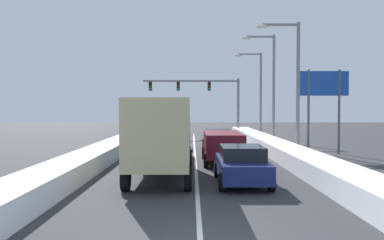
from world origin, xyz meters
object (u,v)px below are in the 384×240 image
(sedan_white_center_lane_third, at_px, (174,138))
(street_lamp_right_far, at_px, (259,87))
(suv_maroon_right_lane_second, at_px, (224,144))
(roadside_sign_right, at_px, (326,92))
(sedan_gray_right_lane_third, at_px, (218,139))
(street_lamp_right_near, at_px, (294,77))
(sedan_navy_right_lane_nearest, at_px, (243,164))
(box_truck_center_lane_nearest, at_px, (163,134))
(street_lamp_right_mid, at_px, (271,80))
(suv_green_center_lane_second, at_px, (168,141))
(traffic_light_gantry, at_px, (206,92))

(sedan_white_center_lane_third, distance_m, street_lamp_right_far, 12.42)
(suv_maroon_right_lane_second, height_order, roadside_sign_right, roadside_sign_right)
(sedan_gray_right_lane_third, relative_size, street_lamp_right_near, 0.55)
(sedan_navy_right_lane_nearest, distance_m, box_truck_center_lane_nearest, 3.57)
(suv_maroon_right_lane_second, xyz_separation_m, roadside_sign_right, (6.94, 4.46, 3.00))
(suv_maroon_right_lane_second, height_order, box_truck_center_lane_nearest, box_truck_center_lane_nearest)
(sedan_gray_right_lane_third, distance_m, street_lamp_right_mid, 6.87)
(box_truck_center_lane_nearest, distance_m, sedan_white_center_lane_third, 13.49)
(suv_maroon_right_lane_second, xyz_separation_m, street_lamp_right_far, (4.61, 17.17, 3.95))
(suv_maroon_right_lane_second, relative_size, street_lamp_right_near, 0.60)
(suv_maroon_right_lane_second, distance_m, suv_green_center_lane_second, 4.11)
(suv_green_center_lane_second, bearing_deg, street_lamp_right_near, 1.32)
(sedan_white_center_lane_third, bearing_deg, street_lamp_right_mid, 11.48)
(suv_green_center_lane_second, relative_size, traffic_light_gantry, 0.46)
(sedan_gray_right_lane_third, bearing_deg, street_lamp_right_near, -44.26)
(suv_maroon_right_lane_second, distance_m, box_truck_center_lane_nearest, 5.90)
(sedan_white_center_lane_third, height_order, roadside_sign_right, roadside_sign_right)
(sedan_navy_right_lane_nearest, height_order, traffic_light_gantry, traffic_light_gantry)
(sedan_navy_right_lane_nearest, xyz_separation_m, suv_maroon_right_lane_second, (-0.30, 6.00, 0.25))
(box_truck_center_lane_nearest, height_order, suv_green_center_lane_second, box_truck_center_lane_nearest)
(suv_maroon_right_lane_second, bearing_deg, suv_green_center_lane_second, 141.91)
(sedan_gray_right_lane_third, distance_m, box_truck_center_lane_nearest, 12.38)
(suv_maroon_right_lane_second, height_order, street_lamp_right_near, street_lamp_right_near)
(sedan_gray_right_lane_third, distance_m, sedan_white_center_lane_third, 3.57)
(sedan_gray_right_lane_third, distance_m, street_lamp_right_near, 7.30)
(box_truck_center_lane_nearest, distance_m, roadside_sign_right, 13.86)
(box_truck_center_lane_nearest, relative_size, roadside_sign_right, 1.31)
(sedan_gray_right_lane_third, distance_m, traffic_light_gantry, 16.16)
(sedan_navy_right_lane_nearest, distance_m, roadside_sign_right, 12.80)
(sedan_navy_right_lane_nearest, height_order, box_truck_center_lane_nearest, box_truck_center_lane_nearest)
(street_lamp_right_far, bearing_deg, street_lamp_right_near, -90.73)
(sedan_white_center_lane_third, bearing_deg, street_lamp_right_far, 48.55)
(sedan_navy_right_lane_nearest, distance_m, street_lamp_right_far, 23.93)
(traffic_light_gantry, bearing_deg, street_lamp_right_far, -47.74)
(sedan_navy_right_lane_nearest, relative_size, box_truck_center_lane_nearest, 0.63)
(box_truck_center_lane_nearest, xyz_separation_m, sedan_white_center_lane_third, (-0.19, 13.44, -1.14))
(sedan_gray_right_lane_third, xyz_separation_m, sedan_white_center_lane_third, (-3.24, 1.49, 0.00))
(sedan_white_center_lane_third, height_order, street_lamp_right_mid, street_lamp_right_mid)
(street_lamp_right_far, distance_m, roadside_sign_right, 12.95)
(suv_maroon_right_lane_second, bearing_deg, sedan_gray_right_lane_third, 89.02)
(sedan_navy_right_lane_nearest, distance_m, suv_green_center_lane_second, 9.24)
(traffic_light_gantry, distance_m, street_lamp_right_near, 20.42)
(suv_maroon_right_lane_second, height_order, traffic_light_gantry, traffic_light_gantry)
(traffic_light_gantry, height_order, roadside_sign_right, traffic_light_gantry)
(roadside_sign_right, bearing_deg, sedan_white_center_lane_third, 158.59)
(street_lamp_right_near, height_order, street_lamp_right_far, street_lamp_right_far)
(suv_maroon_right_lane_second, xyz_separation_m, street_lamp_right_near, (4.43, 2.71, 3.89))
(roadside_sign_right, bearing_deg, suv_green_center_lane_second, -169.30)
(suv_green_center_lane_second, relative_size, roadside_sign_right, 0.89)
(sedan_gray_right_lane_third, bearing_deg, suv_green_center_lane_second, -127.47)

